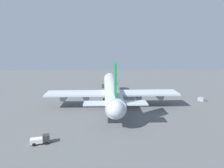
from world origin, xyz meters
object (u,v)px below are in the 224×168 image
at_px(cargo_airplane, 112,90).
at_px(pushback_tractor, 105,85).
at_px(safety_cone_nose, 108,90).
at_px(catering_truck, 41,140).
at_px(cargo_container_fore, 202,99).

xyz_separation_m(cargo_airplane, pushback_tractor, (36.86, 2.94, -5.47)).
xyz_separation_m(pushback_tractor, safety_cone_nose, (-9.07, -1.86, -0.75)).
bearing_deg(safety_cone_nose, catering_truck, 163.06).
height_order(pushback_tractor, safety_cone_nose, pushback_tractor).
distance_m(cargo_airplane, pushback_tractor, 37.38).
xyz_separation_m(cargo_airplane, cargo_container_fore, (3.93, -41.60, -5.78)).
bearing_deg(cargo_container_fore, catering_truck, 122.32).
height_order(pushback_tractor, cargo_container_fore, pushback_tractor).
distance_m(pushback_tractor, catering_truck, 74.11).
distance_m(cargo_airplane, cargo_container_fore, 42.18).
height_order(pushback_tractor, catering_truck, catering_truck).
relative_size(cargo_container_fore, safety_cone_nose, 4.64).
distance_m(catering_truck, cargo_container_fore, 73.20).
distance_m(pushback_tractor, cargo_container_fore, 55.39).
height_order(cargo_airplane, cargo_container_fore, cargo_airplane).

